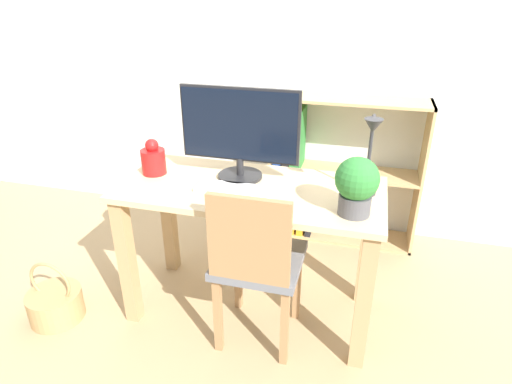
% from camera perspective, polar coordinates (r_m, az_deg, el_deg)
% --- Properties ---
extents(ground_plane, '(10.00, 10.00, 0.00)m').
position_cam_1_polar(ground_plane, '(2.49, -0.62, -15.09)').
color(ground_plane, tan).
extents(wall_back, '(8.00, 0.05, 2.60)m').
position_cam_1_polar(wall_back, '(2.96, 5.30, 19.32)').
color(wall_back, silver).
rests_on(wall_back, ground_plane).
extents(desk, '(1.28, 0.59, 0.75)m').
position_cam_1_polar(desk, '(2.15, -0.70, -3.10)').
color(desk, '#D8BC8C').
rests_on(desk, ground_plane).
extents(monitor, '(0.60, 0.23, 0.46)m').
position_cam_1_polar(monitor, '(2.10, -2.21, 8.34)').
color(monitor, '#232326').
rests_on(monitor, desk).
extents(keyboard, '(0.37, 0.13, 0.02)m').
position_cam_1_polar(keyboard, '(2.04, -2.92, 0.40)').
color(keyboard, silver).
rests_on(keyboard, desk).
extents(vase, '(0.12, 0.12, 0.19)m').
position_cam_1_polar(vase, '(2.26, -13.53, 4.24)').
color(vase, red).
rests_on(vase, desk).
extents(desk_lamp, '(0.10, 0.19, 0.39)m').
position_cam_1_polar(desk_lamp, '(1.94, 14.97, 5.44)').
color(desk_lamp, '#2D2D33').
rests_on(desk_lamp, desk).
extents(potted_plant, '(0.18, 0.18, 0.26)m').
position_cam_1_polar(potted_plant, '(1.82, 13.27, 1.00)').
color(potted_plant, '#4C4C51').
rests_on(potted_plant, desk).
extents(chair, '(0.40, 0.40, 0.87)m').
position_cam_1_polar(chair, '(1.99, 0.03, -9.23)').
color(chair, slate).
rests_on(chair, ground_plane).
extents(bookshelf, '(0.99, 0.28, 0.99)m').
position_cam_1_polar(bookshelf, '(2.98, 7.77, 2.13)').
color(bookshelf, tan).
rests_on(bookshelf, ground_plane).
extents(basket, '(0.28, 0.28, 0.35)m').
position_cam_1_polar(basket, '(2.60, -25.18, -13.29)').
color(basket, tan).
rests_on(basket, ground_plane).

